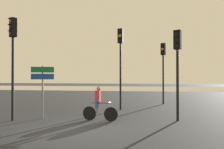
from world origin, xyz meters
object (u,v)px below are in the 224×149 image
(traffic_light_near_right, at_px, (177,58))
(traffic_light_far_right, at_px, (163,62))
(cyclist, at_px, (99,103))
(traffic_light_center, at_px, (120,54))
(direction_sign_post, at_px, (43,82))
(traffic_light_near_left, at_px, (13,50))

(traffic_light_near_right, xyz_separation_m, traffic_light_far_right, (-0.16, 6.37, 0.24))
(traffic_light_near_right, distance_m, cyclist, 4.26)
(traffic_light_far_right, relative_size, traffic_light_center, 0.91)
(traffic_light_far_right, distance_m, cyclist, 8.11)
(direction_sign_post, relative_size, cyclist, 1.53)
(direction_sign_post, bearing_deg, traffic_light_far_right, -151.41)
(traffic_light_far_right, relative_size, traffic_light_near_left, 0.96)
(traffic_light_far_right, bearing_deg, cyclist, 88.17)
(traffic_light_near_right, relative_size, traffic_light_far_right, 0.92)
(traffic_light_center, bearing_deg, cyclist, 93.13)
(traffic_light_far_right, relative_size, direction_sign_post, 1.78)
(traffic_light_far_right, bearing_deg, traffic_light_near_left, 69.92)
(traffic_light_near_right, relative_size, direction_sign_post, 1.63)
(traffic_light_center, relative_size, direction_sign_post, 1.96)
(traffic_light_center, height_order, direction_sign_post, traffic_light_center)
(traffic_light_near_right, xyz_separation_m, cyclist, (-3.65, -0.55, -2.14))
(traffic_light_near_right, bearing_deg, traffic_light_far_right, -64.07)
(cyclist, bearing_deg, traffic_light_far_right, 159.59)
(traffic_light_far_right, xyz_separation_m, traffic_light_near_left, (-7.50, -7.50, 0.14))
(direction_sign_post, bearing_deg, cyclist, 159.21)
(direction_sign_post, xyz_separation_m, cyclist, (2.86, -0.12, -0.97))
(traffic_light_near_right, bearing_deg, traffic_light_center, -20.61)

